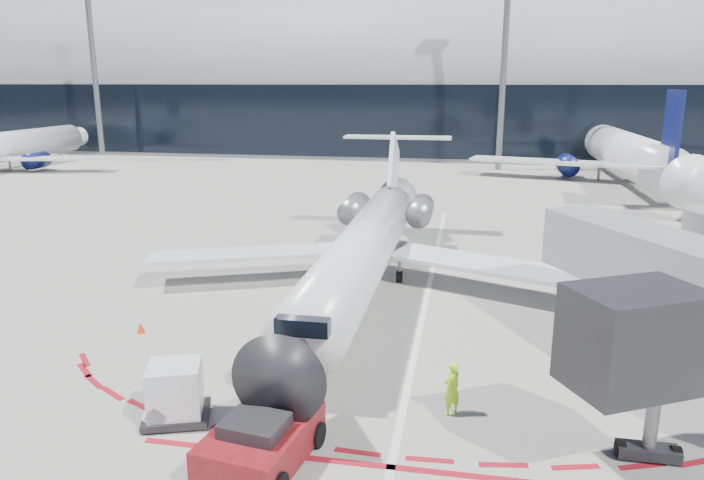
% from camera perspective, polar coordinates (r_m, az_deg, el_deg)
% --- Properties ---
extents(ground, '(260.00, 260.00, 0.00)m').
position_cam_1_polar(ground, '(27.84, 6.51, -6.65)').
color(ground, gray).
rests_on(ground, ground).
extents(apron_centerline, '(0.25, 40.00, 0.01)m').
position_cam_1_polar(apron_centerline, '(29.71, 6.80, -5.28)').
color(apron_centerline, silver).
rests_on(apron_centerline, ground).
extents(apron_stop_bar, '(14.00, 0.25, 0.01)m').
position_cam_1_polar(apron_stop_bar, '(17.60, 3.55, -19.91)').
color(apron_stop_bar, maroon).
rests_on(apron_stop_bar, ground).
extents(terminal_building, '(150.00, 24.15, 24.00)m').
position_cam_1_polar(terminal_building, '(90.98, 9.79, 13.17)').
color(terminal_building, gray).
rests_on(terminal_building, ground).
extents(jet_bridge, '(10.03, 15.20, 4.90)m').
position_cam_1_polar(jet_bridge, '(25.31, 28.89, -3.34)').
color(jet_bridge, gray).
rests_on(jet_bridge, ground).
extents(light_mast_west, '(0.70, 0.70, 25.00)m').
position_cam_1_polar(light_mast_west, '(87.50, -22.45, 14.91)').
color(light_mast_west, slate).
rests_on(light_mast_west, ground).
extents(light_mast_centre, '(0.70, 0.70, 25.00)m').
position_cam_1_polar(light_mast_centre, '(74.10, 13.68, 15.87)').
color(light_mast_centre, slate).
rests_on(light_mast_centre, ground).
extents(regional_jet, '(22.35, 27.55, 6.90)m').
position_cam_1_polar(regional_jet, '(30.20, 1.39, -0.30)').
color(regional_jet, silver).
rests_on(regional_jet, ground).
extents(pushback_tug, '(2.89, 5.76, 1.47)m').
position_cam_1_polar(pushback_tug, '(17.55, -8.24, -17.65)').
color(pushback_tug, '#580D0C').
rests_on(pushback_tug, ground).
extents(ramp_worker, '(0.74, 0.73, 1.72)m').
position_cam_1_polar(ramp_worker, '(19.72, 9.06, -13.17)').
color(ramp_worker, '#A6EC18').
rests_on(ramp_worker, ground).
extents(uld_container, '(2.32, 2.14, 1.78)m').
position_cam_1_polar(uld_container, '(19.89, -15.77, -13.23)').
color(uld_container, black).
rests_on(uld_container, ground).
extents(safety_cone_left, '(0.33, 0.33, 0.45)m').
position_cam_1_polar(safety_cone_left, '(26.94, -18.66, -7.54)').
color(safety_cone_left, '#EF3405').
rests_on(safety_cone_left, ground).
extents(bg_airliner_1, '(35.80, 37.91, 11.58)m').
position_cam_1_polar(bg_airliner_1, '(70.25, 23.62, 9.72)').
color(bg_airliner_1, silver).
rests_on(bg_airliner_1, ground).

